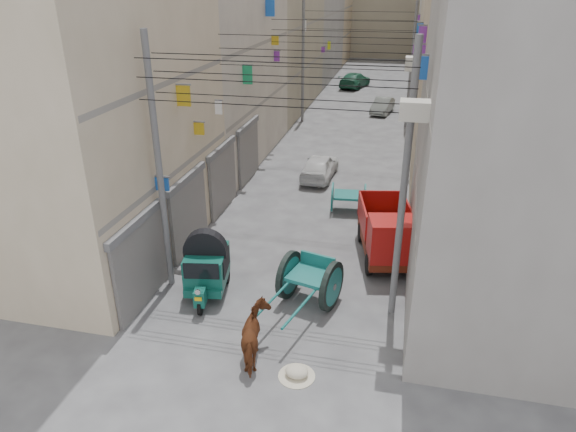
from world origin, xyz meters
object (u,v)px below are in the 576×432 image
(horse, at_px, (257,337))
(mini_truck, at_px, (388,238))
(tonga_cart, at_px, (310,280))
(second_cart, at_px, (348,197))
(auto_rickshaw, at_px, (207,265))
(distant_car_grey, at_px, (383,106))
(distant_car_white, at_px, (320,166))
(feed_sack, at_px, (297,372))
(distant_car_green, at_px, (355,80))

(horse, bearing_deg, mini_truck, -132.35)
(tonga_cart, distance_m, second_cart, 7.15)
(tonga_cart, bearing_deg, mini_truck, 68.46)
(auto_rickshaw, relative_size, horse, 1.42)
(mini_truck, relative_size, horse, 2.28)
(mini_truck, relative_size, distant_car_grey, 1.17)
(distant_car_white, xyz_separation_m, distant_car_grey, (2.28, 14.68, -0.06))
(mini_truck, distance_m, distant_car_grey, 22.67)
(feed_sack, relative_size, distant_car_grey, 0.17)
(feed_sack, distance_m, distant_car_green, 38.80)
(distant_car_grey, bearing_deg, mini_truck, -76.64)
(horse, bearing_deg, tonga_cart, -121.27)
(horse, xyz_separation_m, distant_car_white, (-0.69, 13.89, -0.11))
(mini_truck, height_order, horse, mini_truck)
(auto_rickshaw, bearing_deg, tonga_cart, -7.08)
(second_cart, height_order, feed_sack, second_cart)
(auto_rickshaw, distance_m, feed_sack, 4.86)
(auto_rickshaw, distance_m, tonga_cart, 3.30)
(auto_rickshaw, distance_m, second_cart, 8.18)
(tonga_cart, xyz_separation_m, second_cart, (0.35, 7.15, -0.12))
(auto_rickshaw, height_order, feed_sack, auto_rickshaw)
(mini_truck, relative_size, feed_sack, 6.70)
(auto_rickshaw, xyz_separation_m, mini_truck, (5.50, 3.18, 0.01))
(auto_rickshaw, relative_size, distant_car_green, 0.54)
(second_cart, xyz_separation_m, feed_sack, (-0.05, -10.49, -0.54))
(second_cart, bearing_deg, distant_car_white, 111.17)
(distant_car_green, bearing_deg, distant_car_white, 105.25)
(feed_sack, height_order, distant_car_grey, distant_car_grey)
(auto_rickshaw, bearing_deg, distant_car_grey, 71.07)
(horse, relative_size, distant_car_white, 0.48)
(distant_car_white, bearing_deg, distant_car_grey, -96.27)
(second_cart, height_order, distant_car_green, distant_car_green)
(second_cart, relative_size, horse, 0.90)
(auto_rickshaw, bearing_deg, distant_car_green, 78.49)
(feed_sack, bearing_deg, distant_car_white, 97.35)
(feed_sack, xyz_separation_m, distant_car_white, (-1.84, 14.29, 0.47))
(mini_truck, relative_size, second_cart, 2.52)
(tonga_cart, relative_size, distant_car_white, 1.00)
(tonga_cart, xyz_separation_m, horse, (-0.85, -2.94, -0.07))
(horse, height_order, distant_car_green, horse)
(auto_rickshaw, relative_size, second_cart, 1.57)
(distant_car_grey, distance_m, distant_car_green, 10.22)
(tonga_cart, height_order, mini_truck, mini_truck)
(tonga_cart, xyz_separation_m, distant_car_green, (-2.39, 35.36, -0.15))
(distant_car_white, bearing_deg, horse, 95.41)
(feed_sack, distance_m, distant_car_white, 14.42)
(second_cart, xyz_separation_m, distant_car_green, (-2.74, 28.22, -0.02))
(horse, bearing_deg, distant_car_white, -102.24)
(tonga_cart, xyz_separation_m, feed_sack, (0.30, -3.34, -0.66))
(mini_truck, distance_m, distant_car_white, 8.79)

